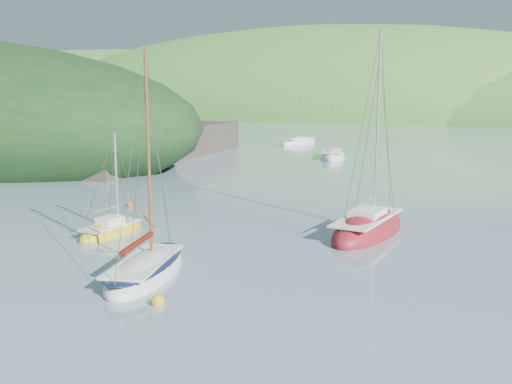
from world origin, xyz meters
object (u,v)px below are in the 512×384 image
at_px(sloop_red, 368,230).
at_px(distant_sloop_a, 333,157).
at_px(sailboat_yellow, 112,232).
at_px(daysailer_white, 145,271).
at_px(distant_sloop_c, 299,143).

relative_size(sloop_red, distant_sloop_a, 1.04).
xyz_separation_m(sloop_red, sailboat_yellow, (-11.94, -6.38, -0.06)).
bearing_deg(distant_sloop_a, daysailer_white, -97.75).
bearing_deg(sailboat_yellow, distant_sloop_c, 103.64).
relative_size(distant_sloop_a, distant_sloop_c, 1.06).
height_order(distant_sloop_a, distant_sloop_c, distant_sloop_a).
distance_m(sailboat_yellow, distant_sloop_c, 55.42).
height_order(daysailer_white, distant_sloop_a, distant_sloop_a).
relative_size(sloop_red, distant_sloop_c, 1.10).
height_order(daysailer_white, sloop_red, sloop_red).
bearing_deg(sloop_red, distant_sloop_a, 115.94).
height_order(daysailer_white, distant_sloop_c, distant_sloop_c).
relative_size(daysailer_white, sloop_red, 0.85).
distance_m(sloop_red, sailboat_yellow, 13.54).
height_order(sloop_red, sailboat_yellow, sloop_red).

